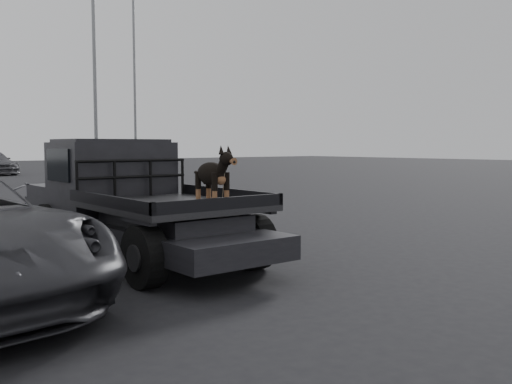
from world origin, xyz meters
TOP-DOWN VIEW (x-y plane):
  - ground at (0.00, 0.00)m, footprint 120.00×120.00m
  - flatbed_ute at (-0.56, 2.26)m, footprint 2.00×5.40m
  - ute_cab at (-0.56, 3.21)m, footprint 1.72×1.30m
  - headache_rack at (-0.56, 2.46)m, footprint 1.80×0.08m
  - dog at (-0.52, 0.40)m, footprint 0.32×0.60m
  - floodlight_mid at (7.39, 22.17)m, footprint 1.08×0.28m
  - floodlight_far at (15.00, 32.74)m, footprint 1.08×0.28m

SIDE VIEW (x-z plane):
  - ground at x=0.00m, z-range 0.00..0.00m
  - flatbed_ute at x=-0.56m, z-range 0.00..0.92m
  - headache_rack at x=-0.56m, z-range 0.92..1.47m
  - dog at x=-0.52m, z-range 0.92..1.66m
  - ute_cab at x=-0.56m, z-range 0.92..1.80m
  - floodlight_mid at x=7.39m, z-range 0.60..14.71m
  - floodlight_far at x=15.00m, z-range 0.60..15.88m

